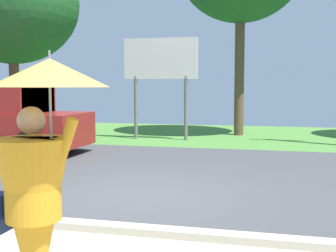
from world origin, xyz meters
TOP-DOWN VIEW (x-y plane):
  - ground_plane at (0.00, 2.95)m, footprint 40.00×22.00m
  - monk_pedestrian at (0.43, -4.15)m, footprint 1.03×0.91m
  - roadside_billboard at (-1.80, 7.85)m, footprint 2.60×0.12m
  - tree_left_far at (-7.25, 7.47)m, footprint 4.81×4.81m

SIDE VIEW (x-z plane):
  - ground_plane at x=0.00m, z-range -0.15..0.05m
  - monk_pedestrian at x=0.43m, z-range 0.00..2.13m
  - roadside_billboard at x=-1.80m, z-range 0.80..4.30m
  - tree_left_far at x=-7.25m, z-range 1.32..8.35m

